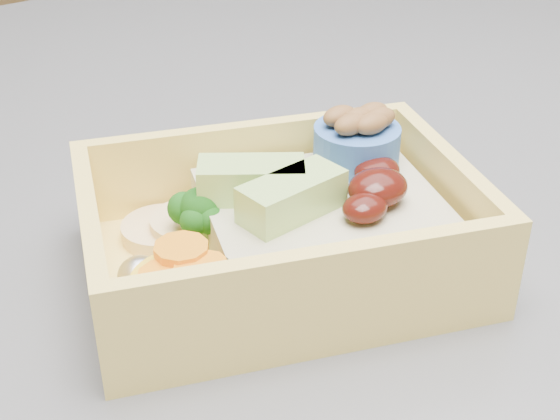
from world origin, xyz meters
TOP-DOWN VIEW (x-y plane):
  - bento_box at (-0.06, -0.24)m, footprint 0.23×0.20m

SIDE VIEW (x-z plane):
  - bento_box at x=-0.06m, z-range 0.91..0.98m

